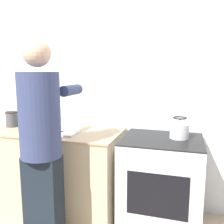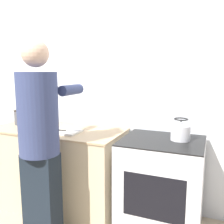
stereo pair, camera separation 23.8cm
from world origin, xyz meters
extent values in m
cube|color=silver|center=(0.00, 0.74, 1.30)|extent=(8.00, 0.05, 2.60)
cube|color=#C6B28E|center=(-0.41, 0.34, 0.45)|extent=(1.47, 0.68, 0.90)
cube|color=tan|center=(-0.41, 0.34, 0.90)|extent=(1.50, 0.70, 0.02)
cube|color=silver|center=(0.77, 0.33, 0.45)|extent=(0.75, 0.66, 0.90)
cube|color=black|center=(0.77, 0.33, 0.91)|extent=(0.75, 0.66, 0.01)
cube|color=black|center=(0.77, 0.00, 0.50)|extent=(0.53, 0.01, 0.40)
cube|color=black|center=(-0.17, -0.26, 0.42)|extent=(0.31, 0.19, 0.84)
cylinder|color=navy|center=(-0.17, -0.26, 1.19)|extent=(0.34, 0.34, 0.70)
sphere|color=#D1A889|center=(-0.17, -0.26, 1.69)|extent=(0.23, 0.23, 0.23)
cylinder|color=navy|center=(-0.32, 0.04, 1.38)|extent=(0.10, 0.30, 0.10)
cylinder|color=navy|center=(-0.03, 0.04, 1.38)|extent=(0.10, 0.30, 0.10)
cube|color=silver|center=(-0.22, 0.24, 0.92)|extent=(0.30, 0.24, 0.02)
cube|color=silver|center=(-0.15, 0.27, 0.93)|extent=(0.15, 0.08, 0.01)
cube|color=black|center=(-0.26, 0.23, 0.93)|extent=(0.09, 0.06, 0.01)
cylinder|color=silver|center=(0.92, 0.39, 0.98)|extent=(0.18, 0.18, 0.14)
cone|color=silver|center=(0.92, 0.39, 1.07)|extent=(0.14, 0.14, 0.03)
sphere|color=black|center=(0.92, 0.39, 1.10)|extent=(0.02, 0.02, 0.02)
torus|color=black|center=(0.92, 0.39, 1.11)|extent=(0.13, 0.13, 0.01)
cylinder|color=brown|center=(-0.60, 0.23, 0.95)|extent=(0.18, 0.18, 0.07)
cylinder|color=#426684|center=(-0.73, 0.42, 0.96)|extent=(0.20, 0.20, 0.08)
cylinder|color=#4C4C51|center=(-0.94, 0.37, 1.00)|extent=(0.13, 0.13, 0.16)
cylinder|color=#28231E|center=(-0.94, 0.37, 1.08)|extent=(0.14, 0.14, 0.01)
camera|label=1|loc=(0.96, -2.01, 1.55)|focal=40.00mm
camera|label=2|loc=(1.19, -1.93, 1.55)|focal=40.00mm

